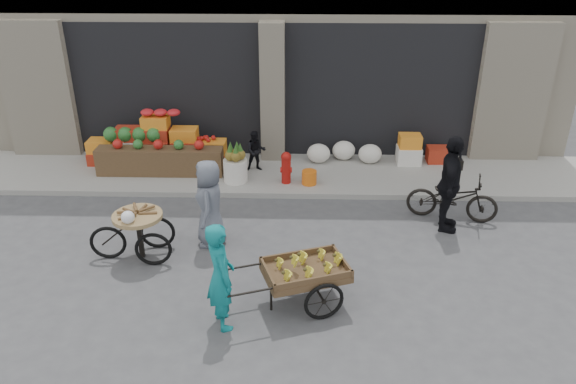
{
  "coord_description": "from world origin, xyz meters",
  "views": [
    {
      "loc": [
        0.69,
        -7.48,
        5.33
      ],
      "look_at": [
        0.46,
        1.09,
        1.1
      ],
      "focal_mm": 35.0,
      "sensor_mm": 36.0,
      "label": 1
    }
  ],
  "objects_px": {
    "fire_hydrant": "(286,166)",
    "vendor_woman": "(221,276)",
    "seated_person": "(256,151)",
    "vendor_grey": "(210,203)",
    "orange_bucket": "(309,177)",
    "tricycle_cart": "(139,228)",
    "bicycle": "(452,198)",
    "pineapple_bin": "(236,170)",
    "banana_cart": "(303,269)",
    "cyclist": "(450,184)"
  },
  "relations": [
    {
      "from": "cyclist",
      "to": "fire_hydrant",
      "type": "bearing_deg",
      "value": 73.93
    },
    {
      "from": "vendor_woman",
      "to": "bicycle",
      "type": "bearing_deg",
      "value": -74.78
    },
    {
      "from": "pineapple_bin",
      "to": "banana_cart",
      "type": "bearing_deg",
      "value": -70.42
    },
    {
      "from": "banana_cart",
      "to": "tricycle_cart",
      "type": "xyz_separation_m",
      "value": [
        -2.79,
        1.24,
        -0.07
      ]
    },
    {
      "from": "orange_bucket",
      "to": "vendor_grey",
      "type": "bearing_deg",
      "value": -127.55
    },
    {
      "from": "seated_person",
      "to": "bicycle",
      "type": "height_order",
      "value": "seated_person"
    },
    {
      "from": "seated_person",
      "to": "bicycle",
      "type": "relative_size",
      "value": 0.54
    },
    {
      "from": "vendor_grey",
      "to": "cyclist",
      "type": "height_order",
      "value": "cyclist"
    },
    {
      "from": "vendor_woman",
      "to": "vendor_grey",
      "type": "relative_size",
      "value": 1.03
    },
    {
      "from": "vendor_grey",
      "to": "bicycle",
      "type": "xyz_separation_m",
      "value": [
        4.51,
        1.04,
        -0.35
      ]
    },
    {
      "from": "vendor_woman",
      "to": "tricycle_cart",
      "type": "height_order",
      "value": "vendor_woman"
    },
    {
      "from": "seated_person",
      "to": "vendor_grey",
      "type": "height_order",
      "value": "vendor_grey"
    },
    {
      "from": "banana_cart",
      "to": "tricycle_cart",
      "type": "relative_size",
      "value": 1.54
    },
    {
      "from": "cyclist",
      "to": "pineapple_bin",
      "type": "bearing_deg",
      "value": 80.24
    },
    {
      "from": "orange_bucket",
      "to": "vendor_grey",
      "type": "distance_m",
      "value": 2.95
    },
    {
      "from": "banana_cart",
      "to": "bicycle",
      "type": "bearing_deg",
      "value": 24.83
    },
    {
      "from": "pineapple_bin",
      "to": "tricycle_cart",
      "type": "bearing_deg",
      "value": -114.62
    },
    {
      "from": "orange_bucket",
      "to": "fire_hydrant",
      "type": "bearing_deg",
      "value": 174.29
    },
    {
      "from": "vendor_grey",
      "to": "tricycle_cart",
      "type": "bearing_deg",
      "value": -68.87
    },
    {
      "from": "orange_bucket",
      "to": "banana_cart",
      "type": "xyz_separation_m",
      "value": [
        -0.13,
        -4.03,
        0.36
      ]
    },
    {
      "from": "orange_bucket",
      "to": "seated_person",
      "type": "height_order",
      "value": "seated_person"
    },
    {
      "from": "seated_person",
      "to": "bicycle",
      "type": "xyz_separation_m",
      "value": [
        3.94,
        -1.96,
        -0.13
      ]
    },
    {
      "from": "fire_hydrant",
      "to": "vendor_woman",
      "type": "bearing_deg",
      "value": -99.62
    },
    {
      "from": "vendor_woman",
      "to": "cyclist",
      "type": "height_order",
      "value": "cyclist"
    },
    {
      "from": "fire_hydrant",
      "to": "bicycle",
      "type": "distance_m",
      "value": 3.5
    },
    {
      "from": "pineapple_bin",
      "to": "banana_cart",
      "type": "xyz_separation_m",
      "value": [
        1.47,
        -4.13,
        0.26
      ]
    },
    {
      "from": "fire_hydrant",
      "to": "seated_person",
      "type": "xyz_separation_m",
      "value": [
        -0.7,
        0.65,
        0.08
      ]
    },
    {
      "from": "pineapple_bin",
      "to": "banana_cart",
      "type": "distance_m",
      "value": 4.39
    },
    {
      "from": "orange_bucket",
      "to": "cyclist",
      "type": "relative_size",
      "value": 0.17
    },
    {
      "from": "seated_person",
      "to": "pineapple_bin",
      "type": "bearing_deg",
      "value": -133.69
    },
    {
      "from": "orange_bucket",
      "to": "tricycle_cart",
      "type": "relative_size",
      "value": 0.22
    },
    {
      "from": "vendor_woman",
      "to": "pineapple_bin",
      "type": "bearing_deg",
      "value": -19.85
    },
    {
      "from": "orange_bucket",
      "to": "seated_person",
      "type": "distance_m",
      "value": 1.42
    },
    {
      "from": "fire_hydrant",
      "to": "vendor_grey",
      "type": "distance_m",
      "value": 2.69
    },
    {
      "from": "banana_cart",
      "to": "bicycle",
      "type": "distance_m",
      "value": 4.0
    },
    {
      "from": "seated_person",
      "to": "vendor_woman",
      "type": "relative_size",
      "value": 0.56
    },
    {
      "from": "vendor_grey",
      "to": "vendor_woman",
      "type": "bearing_deg",
      "value": 10.7
    },
    {
      "from": "pineapple_bin",
      "to": "bicycle",
      "type": "bearing_deg",
      "value": -17.38
    },
    {
      "from": "banana_cart",
      "to": "cyclist",
      "type": "distance_m",
      "value": 3.59
    },
    {
      "from": "orange_bucket",
      "to": "tricycle_cart",
      "type": "height_order",
      "value": "tricycle_cart"
    },
    {
      "from": "pineapple_bin",
      "to": "vendor_woman",
      "type": "relative_size",
      "value": 0.31
    },
    {
      "from": "orange_bucket",
      "to": "tricycle_cart",
      "type": "xyz_separation_m",
      "value": [
        -2.92,
        -2.79,
        0.3
      ]
    },
    {
      "from": "seated_person",
      "to": "vendor_grey",
      "type": "xyz_separation_m",
      "value": [
        -0.57,
        -3.0,
        0.22
      ]
    },
    {
      "from": "vendor_woman",
      "to": "tricycle_cart",
      "type": "relative_size",
      "value": 1.14
    },
    {
      "from": "tricycle_cart",
      "to": "vendor_grey",
      "type": "xyz_separation_m",
      "value": [
        1.16,
        0.49,
        0.24
      ]
    },
    {
      "from": "vendor_woman",
      "to": "fire_hydrant",
      "type": "bearing_deg",
      "value": -33.48
    },
    {
      "from": "tricycle_cart",
      "to": "cyclist",
      "type": "bearing_deg",
      "value": 5.35
    },
    {
      "from": "banana_cart",
      "to": "vendor_woman",
      "type": "distance_m",
      "value": 1.26
    },
    {
      "from": "cyclist",
      "to": "vendor_grey",
      "type": "bearing_deg",
      "value": 111.68
    },
    {
      "from": "pineapple_bin",
      "to": "seated_person",
      "type": "relative_size",
      "value": 0.56
    }
  ]
}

